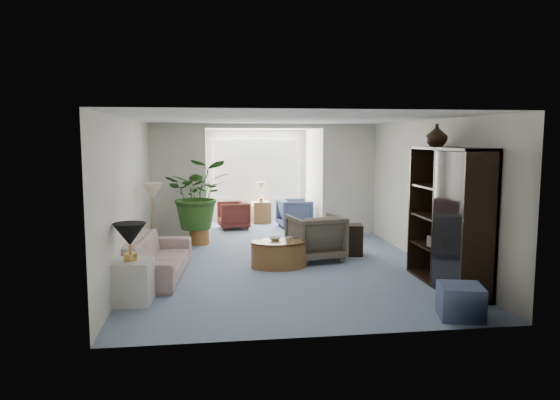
{
  "coord_description": "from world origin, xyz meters",
  "views": [
    {
      "loc": [
        -1.24,
        -8.44,
        2.2
      ],
      "look_at": [
        0.0,
        0.6,
        1.1
      ],
      "focal_mm": 33.41,
      "sensor_mm": 36.0,
      "label": 1
    }
  ],
  "objects": [
    {
      "name": "framed_picture",
      "position": [
        2.46,
        -0.1,
        1.7
      ],
      "size": [
        0.04,
        0.5,
        0.4
      ],
      "primitive_type": "cube",
      "color": "beige"
    },
    {
      "name": "floor",
      "position": [
        0.0,
        0.0,
        0.0
      ],
      "size": [
        6.0,
        6.0,
        0.0
      ],
      "primitive_type": "plane",
      "color": "#8B9DB8",
      "rests_on": "ground"
    },
    {
      "name": "window_pane",
      "position": [
        0.0,
        5.18,
        1.4
      ],
      "size": [
        2.2,
        0.02,
        1.5
      ],
      "primitive_type": "cube",
      "color": "white"
    },
    {
      "name": "coffee_cup",
      "position": [
        0.07,
        0.06,
        0.5
      ],
      "size": [
        0.11,
        0.11,
        0.09
      ],
      "primitive_type": "imported",
      "rotation": [
        0.0,
        0.0,
        -0.14
      ],
      "color": "beige",
      "rests_on": "coffee_table"
    },
    {
      "name": "sunroom_chair_blue",
      "position": [
        0.83,
        4.03,
        0.35
      ],
      "size": [
        0.85,
        0.83,
        0.7
      ],
      "primitive_type": "imported",
      "rotation": [
        0.0,
        0.0,
        1.69
      ],
      "color": "#495C7E",
      "rests_on": "ground"
    },
    {
      "name": "back_pier_right",
      "position": [
        1.9,
        3.0,
        1.25
      ],
      "size": [
        1.2,
        0.12,
        2.5
      ],
      "primitive_type": "cube",
      "color": "white",
      "rests_on": "ground"
    },
    {
      "name": "ottoman",
      "position": [
        1.79,
        -2.62,
        0.2
      ],
      "size": [
        0.62,
        0.62,
        0.41
      ],
      "primitive_type": "cube",
      "rotation": [
        0.0,
        0.0,
        -0.26
      ],
      "color": "#495C7E",
      "rests_on": "ground"
    },
    {
      "name": "side_table_dark",
      "position": [
        1.35,
        0.89,
        0.29
      ],
      "size": [
        0.54,
        0.46,
        0.58
      ],
      "primitive_type": "cube",
      "rotation": [
        0.0,
        0.0,
        -0.16
      ],
      "color": "black",
      "rests_on": "ground"
    },
    {
      "name": "end_table",
      "position": [
        -2.29,
        -1.49,
        0.29
      ],
      "size": [
        0.57,
        0.57,
        0.58
      ],
      "primitive_type": "cube",
      "rotation": [
        0.0,
        0.0,
        -0.09
      ],
      "color": "silver",
      "rests_on": "ground"
    },
    {
      "name": "back_pier_left",
      "position": [
        -1.9,
        3.0,
        1.25
      ],
      "size": [
        1.2,
        0.12,
        2.5
      ],
      "primitive_type": "cube",
      "color": "white",
      "rests_on": "ground"
    },
    {
      "name": "coffee_bowl",
      "position": [
        -0.13,
        0.26,
        0.48
      ],
      "size": [
        0.23,
        0.23,
        0.05
      ],
      "primitive_type": "imported",
      "rotation": [
        0.0,
        0.0,
        -0.14
      ],
      "color": "silver",
      "rests_on": "coffee_table"
    },
    {
      "name": "sofa",
      "position": [
        -2.09,
        -0.14,
        0.32
      ],
      "size": [
        1.03,
        2.23,
        0.63
      ],
      "primitive_type": "imported",
      "rotation": [
        0.0,
        0.0,
        1.48
      ],
      "color": "#B8AB9C",
      "rests_on": "ground"
    },
    {
      "name": "coffee_table",
      "position": [
        -0.08,
        0.16,
        0.23
      ],
      "size": [
        1.07,
        1.07,
        0.45
      ],
      "primitive_type": "cylinder",
      "rotation": [
        0.0,
        0.0,
        -0.14
      ],
      "color": "brown",
      "rests_on": "ground"
    },
    {
      "name": "shelf_clutter",
      "position": [
        2.18,
        -1.44,
        1.09
      ],
      "size": [
        0.3,
        0.73,
        1.06
      ],
      "color": "#4E4B48",
      "rests_on": "entertainment_cabinet"
    },
    {
      "name": "sunroom_chair_maroon",
      "position": [
        -0.67,
        4.03,
        0.33
      ],
      "size": [
        0.8,
        0.78,
        0.66
      ],
      "primitive_type": "imported",
      "rotation": [
        0.0,
        0.0,
        -1.46
      ],
      "color": "maroon",
      "rests_on": "ground"
    },
    {
      "name": "back_header",
      "position": [
        0.0,
        3.0,
        2.45
      ],
      "size": [
        2.6,
        0.12,
        0.1
      ],
      "primitive_type": "cube",
      "color": "white",
      "rests_on": "back_pier_left"
    },
    {
      "name": "sunroom_table",
      "position": [
        0.08,
        4.78,
        0.28
      ],
      "size": [
        0.49,
        0.4,
        0.55
      ],
      "primitive_type": "cube",
      "rotation": [
        0.0,
        0.0,
        0.12
      ],
      "color": "brown",
      "rests_on": "ground"
    },
    {
      "name": "floor_lamp",
      "position": [
        -2.24,
        1.05,
        1.25
      ],
      "size": [
        0.36,
        0.36,
        0.28
      ],
      "primitive_type": "cone",
      "color": "beige",
      "rests_on": "ground"
    },
    {
      "name": "table_lamp",
      "position": [
        -2.29,
        -1.49,
        0.93
      ],
      "size": [
        0.44,
        0.44,
        0.3
      ],
      "primitive_type": "cone",
      "color": "black",
      "rests_on": "end_table"
    },
    {
      "name": "house_plant",
      "position": [
        -1.46,
        2.3,
        1.04
      ],
      "size": [
        1.3,
        1.13,
        1.44
      ],
      "primitive_type": "imported",
      "color": "#2C551D",
      "rests_on": "plant_pot"
    },
    {
      "name": "window_blinds",
      "position": [
        0.0,
        5.15,
        1.4
      ],
      "size": [
        2.2,
        0.02,
        1.5
      ],
      "primitive_type": "cube",
      "color": "white"
    },
    {
      "name": "cabinet_urn",
      "position": [
        2.23,
        -0.81,
        2.23
      ],
      "size": [
        0.33,
        0.33,
        0.34
      ],
      "primitive_type": "imported",
      "color": "black",
      "rests_on": "entertainment_cabinet"
    },
    {
      "name": "sunroom_floor",
      "position": [
        0.0,
        4.1,
        0.0
      ],
      "size": [
        2.6,
        2.6,
        0.0
      ],
      "primitive_type": "plane",
      "color": "#8B9DB8",
      "rests_on": "ground"
    },
    {
      "name": "entertainment_cabinet",
      "position": [
        2.23,
        -1.31,
        1.03
      ],
      "size": [
        0.49,
        1.85,
        2.06
      ],
      "primitive_type": "cube",
      "color": "black",
      "rests_on": "ground"
    },
    {
      "name": "plant_pot",
      "position": [
        -1.46,
        2.3,
        0.16
      ],
      "size": [
        0.4,
        0.4,
        0.32
      ],
      "primitive_type": "cylinder",
      "color": "#9D5C2D",
      "rests_on": "ground"
    },
    {
      "name": "wingback_chair",
      "position": [
        0.65,
        0.59,
        0.41
      ],
      "size": [
        1.04,
        1.06,
        0.83
      ],
      "primitive_type": "imported",
      "rotation": [
        0.0,
        0.0,
        3.33
      ],
      "color": "#665E51",
      "rests_on": "ground"
    }
  ]
}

